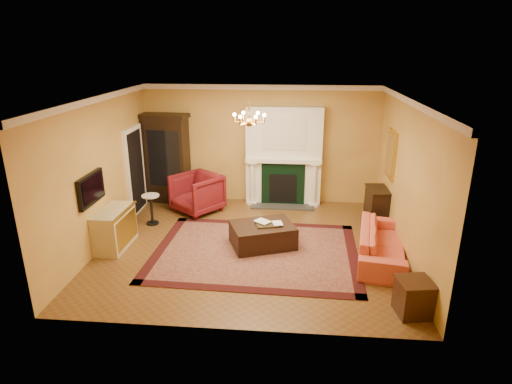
# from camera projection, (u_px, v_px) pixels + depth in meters

# --- Properties ---
(floor) EXTENTS (6.00, 5.50, 0.02)m
(floor) POSITION_uv_depth(u_px,v_px,m) (250.00, 246.00, 8.82)
(floor) COLOR brown
(floor) RESTS_ON ground
(ceiling) EXTENTS (6.00, 5.50, 0.02)m
(ceiling) POSITION_uv_depth(u_px,v_px,m) (249.00, 97.00, 7.83)
(ceiling) COLOR silver
(ceiling) RESTS_ON wall_back
(wall_back) EXTENTS (6.00, 0.02, 3.00)m
(wall_back) POSITION_uv_depth(u_px,v_px,m) (261.00, 145.00, 10.92)
(wall_back) COLOR gold
(wall_back) RESTS_ON floor
(wall_front) EXTENTS (6.00, 0.02, 3.00)m
(wall_front) POSITION_uv_depth(u_px,v_px,m) (229.00, 236.00, 5.73)
(wall_front) COLOR gold
(wall_front) RESTS_ON floor
(wall_left) EXTENTS (0.02, 5.50, 3.00)m
(wall_left) POSITION_uv_depth(u_px,v_px,m) (101.00, 172.00, 8.58)
(wall_left) COLOR gold
(wall_left) RESTS_ON floor
(wall_right) EXTENTS (0.02, 5.50, 3.00)m
(wall_right) POSITION_uv_depth(u_px,v_px,m) (408.00, 180.00, 8.08)
(wall_right) COLOR gold
(wall_right) RESTS_ON floor
(fireplace) EXTENTS (1.90, 0.70, 2.50)m
(fireplace) POSITION_uv_depth(u_px,v_px,m) (284.00, 159.00, 10.80)
(fireplace) COLOR white
(fireplace) RESTS_ON wall_back
(crown_molding) EXTENTS (6.00, 5.50, 0.12)m
(crown_molding) POSITION_uv_depth(u_px,v_px,m) (254.00, 95.00, 8.75)
(crown_molding) COLOR white
(crown_molding) RESTS_ON ceiling
(doorway) EXTENTS (0.08, 1.05, 2.10)m
(doorway) POSITION_uv_depth(u_px,v_px,m) (135.00, 170.00, 10.32)
(doorway) COLOR white
(doorway) RESTS_ON wall_left
(tv_panel) EXTENTS (0.09, 0.95, 0.58)m
(tv_panel) POSITION_uv_depth(u_px,v_px,m) (91.00, 189.00, 8.06)
(tv_panel) COLOR black
(tv_panel) RESTS_ON wall_left
(gilt_mirror) EXTENTS (0.06, 0.76, 1.05)m
(gilt_mirror) POSITION_uv_depth(u_px,v_px,m) (391.00, 154.00, 9.35)
(gilt_mirror) COLOR gold
(gilt_mirror) RESTS_ON wall_right
(chandelier) EXTENTS (0.63, 0.55, 0.53)m
(chandelier) POSITION_uv_depth(u_px,v_px,m) (249.00, 119.00, 7.96)
(chandelier) COLOR #BA7E33
(chandelier) RESTS_ON ceiling
(oriental_rug) EXTENTS (4.13, 3.15, 0.02)m
(oriental_rug) POSITION_uv_depth(u_px,v_px,m) (256.00, 252.00, 8.54)
(oriental_rug) COLOR #4E101F
(oriental_rug) RESTS_ON floor
(china_cabinet) EXTENTS (1.16, 0.64, 2.20)m
(china_cabinet) POSITION_uv_depth(u_px,v_px,m) (167.00, 160.00, 11.00)
(china_cabinet) COLOR black
(china_cabinet) RESTS_ON floor
(wingback_armchair) EXTENTS (1.38, 1.37, 1.04)m
(wingback_armchair) POSITION_uv_depth(u_px,v_px,m) (197.00, 191.00, 10.46)
(wingback_armchair) COLOR maroon
(wingback_armchair) RESTS_ON floor
(pedestal_table) EXTENTS (0.40, 0.40, 0.71)m
(pedestal_table) POSITION_uv_depth(u_px,v_px,m) (151.00, 207.00, 9.74)
(pedestal_table) COLOR black
(pedestal_table) RESTS_ON floor
(commode) EXTENTS (0.53, 1.09, 0.80)m
(commode) POSITION_uv_depth(u_px,v_px,m) (115.00, 228.00, 8.65)
(commode) COLOR beige
(commode) RESTS_ON floor
(coral_sofa) EXTENTS (0.98, 2.22, 0.84)m
(coral_sofa) POSITION_uv_depth(u_px,v_px,m) (383.00, 238.00, 8.18)
(coral_sofa) COLOR #DF6646
(coral_sofa) RESTS_ON floor
(end_table) EXTENTS (0.54, 0.54, 0.55)m
(end_table) POSITION_uv_depth(u_px,v_px,m) (413.00, 298.00, 6.51)
(end_table) COLOR #361E0E
(end_table) RESTS_ON floor
(console_table) EXTENTS (0.47, 0.76, 0.81)m
(console_table) POSITION_uv_depth(u_px,v_px,m) (377.00, 207.00, 9.79)
(console_table) COLOR black
(console_table) RESTS_ON floor
(leather_ottoman) EXTENTS (1.46, 1.27, 0.46)m
(leather_ottoman) POSITION_uv_depth(u_px,v_px,m) (263.00, 235.00, 8.73)
(leather_ottoman) COLOR black
(leather_ottoman) RESTS_ON oriental_rug
(ottoman_tray) EXTENTS (0.48, 0.41, 0.03)m
(ottoman_tray) POSITION_uv_depth(u_px,v_px,m) (267.00, 225.00, 8.62)
(ottoman_tray) COLOR black
(ottoman_tray) RESTS_ON leather_ottoman
(book_a) EXTENTS (0.16, 0.20, 0.31)m
(book_a) POSITION_uv_depth(u_px,v_px,m) (259.00, 217.00, 8.57)
(book_a) COLOR gray
(book_a) RESTS_ON ottoman_tray
(book_b) EXTENTS (0.19, 0.06, 0.26)m
(book_b) POSITION_uv_depth(u_px,v_px,m) (273.00, 218.00, 8.57)
(book_b) COLOR gray
(book_b) RESTS_ON ottoman_tray
(topiary_left) EXTENTS (0.16, 0.16, 0.44)m
(topiary_left) POSITION_uv_depth(u_px,v_px,m) (254.00, 148.00, 10.73)
(topiary_left) COLOR tan
(topiary_left) RESTS_ON fireplace
(topiary_right) EXTENTS (0.14, 0.14, 0.38)m
(topiary_right) POSITION_uv_depth(u_px,v_px,m) (310.00, 150.00, 10.62)
(topiary_right) COLOR tan
(topiary_right) RESTS_ON fireplace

